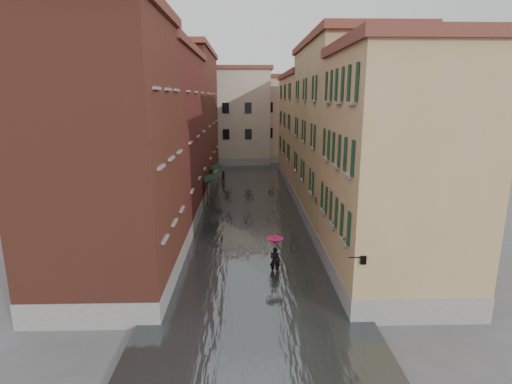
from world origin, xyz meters
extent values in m
plane|color=#545457|center=(0.00, 0.00, 0.00)|extent=(120.00, 120.00, 0.00)
cube|color=#3E4445|center=(0.00, 13.00, 0.10)|extent=(10.00, 60.00, 0.20)
cube|color=brown|center=(-7.00, -2.00, 6.50)|extent=(6.00, 8.00, 13.00)
cube|color=#59221C|center=(-7.00, 9.00, 6.25)|extent=(6.00, 14.00, 12.50)
cube|color=brown|center=(-7.00, 24.00, 7.00)|extent=(6.00, 16.00, 14.00)
cube|color=#A48854|center=(7.00, -2.00, 5.75)|extent=(6.00, 8.00, 11.50)
cube|color=tan|center=(7.00, 9.00, 6.50)|extent=(6.00, 14.00, 13.00)
cube|color=#A48854|center=(7.00, 24.00, 5.75)|extent=(6.00, 16.00, 11.50)
cube|color=#B7AD91|center=(-3.00, 38.00, 6.50)|extent=(12.00, 9.00, 13.00)
cube|color=tan|center=(6.00, 40.00, 6.00)|extent=(10.00, 9.00, 12.00)
cube|color=black|center=(-3.45, 13.38, 2.55)|extent=(1.09, 3.26, 0.31)
cylinder|color=black|center=(-3.95, 11.75, 1.40)|extent=(0.06, 0.06, 2.80)
cylinder|color=black|center=(-3.95, 15.01, 1.40)|extent=(0.06, 0.06, 2.80)
cube|color=black|center=(-3.45, 19.03, 2.55)|extent=(1.09, 2.65, 0.31)
cylinder|color=black|center=(-3.95, 17.71, 1.40)|extent=(0.06, 0.06, 2.80)
cylinder|color=black|center=(-3.95, 20.36, 1.40)|extent=(0.06, 0.06, 2.80)
cylinder|color=black|center=(4.05, -6.00, 3.10)|extent=(0.60, 0.05, 0.05)
cube|color=black|center=(4.35, -6.00, 3.00)|extent=(0.22, 0.22, 0.35)
cube|color=beige|center=(4.35, -6.00, 3.00)|extent=(0.14, 0.14, 0.24)
cube|color=#9B5232|center=(4.12, -4.52, 3.15)|extent=(0.22, 0.85, 0.18)
imported|color=#265926|center=(4.12, -4.52, 3.57)|extent=(0.59, 0.51, 0.66)
cube|color=#9B5232|center=(4.12, -2.16, 3.15)|extent=(0.22, 0.85, 0.18)
imported|color=#265926|center=(4.12, -2.16, 3.57)|extent=(0.59, 0.51, 0.66)
cube|color=#9B5232|center=(4.12, 0.27, 3.15)|extent=(0.22, 0.85, 0.18)
imported|color=#265926|center=(4.12, 0.27, 3.57)|extent=(0.59, 0.51, 0.66)
cube|color=#9B5232|center=(4.12, 2.85, 3.15)|extent=(0.22, 0.85, 0.18)
imported|color=#265926|center=(4.12, 2.85, 3.57)|extent=(0.59, 0.51, 0.66)
imported|color=black|center=(1.16, -0.81, 0.77)|extent=(0.61, 0.45, 1.54)
cube|color=beige|center=(0.88, -0.76, 0.95)|extent=(0.08, 0.30, 0.38)
cylinder|color=black|center=(1.16, -0.81, 1.35)|extent=(0.02, 0.02, 1.00)
cone|color=#CF0D59|center=(1.16, -0.81, 1.92)|extent=(0.94, 0.94, 0.28)
imported|color=black|center=(-2.82, 22.73, 0.72)|extent=(0.86, 0.78, 1.44)
camera|label=1|loc=(-0.40, -20.99, 9.44)|focal=28.00mm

